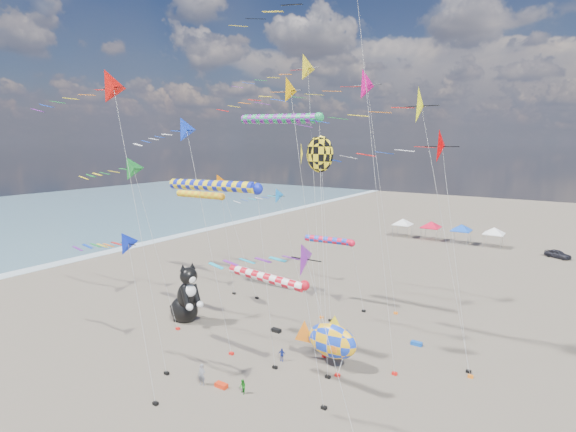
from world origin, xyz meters
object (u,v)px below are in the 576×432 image
Objects in this scene: child_green at (243,387)px; child_blue at (282,355)px; cat_inflatable at (186,292)px; person_adult at (202,375)px; parked_car at (558,254)px; fish_inflatable at (331,341)px.

child_green is 5.30m from child_blue.
child_green is (12.28, -6.80, -2.40)m from cat_inflatable.
person_adult reaches higher than parked_car.
fish_inflatable is 5.21× the size of child_blue.
fish_inflatable is at bearing 93.60° from child_green.
fish_inflatable is 3.47× the size of person_adult.
cat_inflatable is at bearing 154.77° from child_blue.
parked_car is at bearing 74.19° from cat_inflatable.
cat_inflatable reaches higher than child_blue.
parked_car is (15.81, 53.28, 0.10)m from child_green.
fish_inflatable is at bearing -167.65° from parked_car.
child_blue reaches higher than child_green.
child_blue is (-0.40, 5.28, 0.00)m from child_green.
cat_inflatable is 1.63× the size of parked_car.
child_blue is 0.29× the size of parked_car.
cat_inflatable is 5.72× the size of child_green.
parked_car is at bearing 53.40° from child_blue.
person_adult is at bearing -131.14° from fish_inflatable.
parked_car reaches higher than child_green.
child_green is at bearing -116.33° from fish_inflatable.
child_green is 0.29× the size of parked_car.
cat_inflatable is at bearing 176.26° from parked_car.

